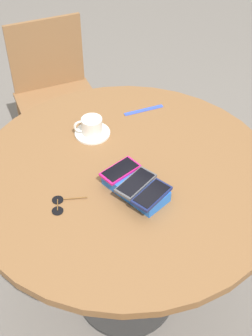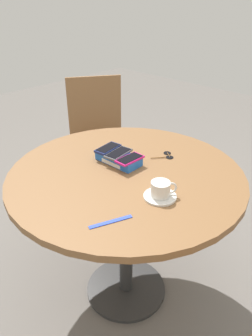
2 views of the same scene
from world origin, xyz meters
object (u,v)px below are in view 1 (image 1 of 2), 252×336
object	(u,v)px
lanyard_strap	(144,110)
round_table	(126,195)
coffee_cup	(91,125)
sunglasses	(60,204)
saucer	(92,133)
phone_navy	(152,195)
phone_magenta	(120,170)
phone_gray	(136,183)
chair_far_side	(57,99)
phone_box	(136,188)

from	to	relation	value
lanyard_strap	round_table	bearing A→B (deg)	124.98
coffee_cup	sunglasses	xyz separation A→B (m)	(-0.20, 0.31, -0.04)
saucer	lanyard_strap	world-z (taller)	saucer
sunglasses	coffee_cup	bearing A→B (deg)	-56.82
phone_navy	lanyard_strap	size ratio (longest dim) A/B	0.85
saucer	phone_magenta	bearing A→B (deg)	159.49
phone_magenta	sunglasses	world-z (taller)	phone_magenta
phone_gray	chair_far_side	world-z (taller)	chair_far_side
phone_box	phone_gray	world-z (taller)	phone_gray
phone_navy	phone_magenta	world-z (taller)	phone_navy
round_table	saucer	distance (m)	0.27
coffee_cup	phone_gray	bearing A→B (deg)	163.67
phone_magenta	saucer	world-z (taller)	phone_magenta
phone_magenta	coffee_cup	size ratio (longest dim) A/B	1.38
round_table	coffee_cup	distance (m)	0.29
coffee_cup	sunglasses	distance (m)	0.37
phone_box	lanyard_strap	world-z (taller)	phone_box
lanyard_strap	saucer	bearing A→B (deg)	83.18
phone_gray	coffee_cup	size ratio (longest dim) A/B	1.54
phone_box	phone_navy	world-z (taller)	phone_navy
phone_magenta	coffee_cup	distance (m)	0.27
round_table	phone_navy	distance (m)	0.23
sunglasses	phone_magenta	bearing A→B (deg)	-103.62
phone_navy	sunglasses	distance (m)	0.29
sunglasses	lanyard_strap	bearing A→B (deg)	-72.87
phone_box	phone_navy	xyz separation A→B (m)	(-0.07, 0.00, 0.03)
round_table	phone_gray	distance (m)	0.19
phone_magenta	chair_far_side	xyz separation A→B (m)	(0.91, -0.40, -0.37)
phone_navy	sunglasses	xyz separation A→B (m)	(0.20, 0.21, -0.04)
lanyard_strap	phone_gray	bearing A→B (deg)	131.23
coffee_cup	chair_far_side	distance (m)	0.81
saucer	sunglasses	xyz separation A→B (m)	(-0.20, 0.31, -0.00)
phone_navy	lanyard_strap	distance (m)	0.50
phone_magenta	lanyard_strap	distance (m)	0.40
phone_box	phone_magenta	world-z (taller)	phone_magenta
phone_gray	round_table	bearing A→B (deg)	-26.08
phone_magenta	lanyard_strap	world-z (taller)	phone_magenta
phone_navy	lanyard_strap	bearing A→B (deg)	-42.69
phone_box	phone_gray	bearing A→B (deg)	133.17
phone_gray	chair_far_side	size ratio (longest dim) A/B	0.18
sunglasses	chair_far_side	xyz separation A→B (m)	(0.86, -0.61, -0.32)
phone_box	sunglasses	distance (m)	0.25
round_table	phone_magenta	world-z (taller)	phone_magenta
round_table	phone_box	distance (m)	0.17
coffee_cup	chair_far_side	bearing A→B (deg)	-24.86
coffee_cup	phone_navy	bearing A→B (deg)	166.31
phone_box	coffee_cup	distance (m)	0.34
phone_navy	lanyard_strap	xyz separation A→B (m)	(0.37, -0.34, -0.05)
phone_box	coffee_cup	bearing A→B (deg)	-16.03
phone_gray	phone_box	bearing A→B (deg)	-46.83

